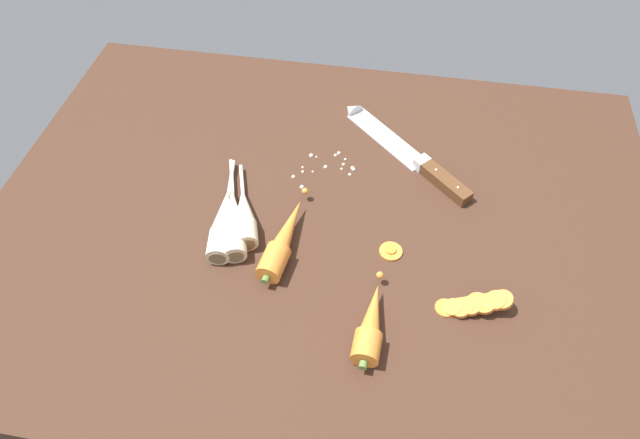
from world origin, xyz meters
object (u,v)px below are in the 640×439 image
parsnip_front (223,222)px  chefs_knife (401,148)px  whole_carrot (283,240)px  whole_carrot_second (371,325)px  carrot_slice_stray_near (391,251)px  parsnip_mid_right (234,221)px  parsnip_mid_left (245,216)px  carrot_slice_stack (474,304)px

parsnip_front → chefs_knife: bearing=41.3°
whole_carrot → whole_carrot_second: 21.03cm
whole_carrot → whole_carrot_second: (16.27, -13.34, 0.00)cm
whole_carrot → carrot_slice_stray_near: 18.29cm
whole_carrot → parsnip_mid_right: 9.75cm
chefs_knife → parsnip_mid_left: size_ratio=1.43×
whole_carrot → carrot_slice_stray_near: whole_carrot is taller
carrot_slice_stack → parsnip_mid_right: bearing=167.1°
chefs_knife → carrot_slice_stack: carrot_slice_stack is taller
parsnip_mid_right → chefs_knife: bearing=42.3°
parsnip_mid_right → whole_carrot: bearing=-15.9°
carrot_slice_stack → carrot_slice_stray_near: (-13.67, 8.93, -1.10)cm
parsnip_mid_left → parsnip_front: bearing=-147.6°
parsnip_front → parsnip_mid_left: same height
whole_carrot → parsnip_mid_right: bearing=164.1°
parsnip_front → carrot_slice_stack: size_ratio=2.03×
whole_carrot_second → whole_carrot: bearing=140.7°
parsnip_mid_right → whole_carrot_second: bearing=-32.0°
whole_carrot_second → parsnip_mid_left: (-24.06, 17.46, -0.12)cm
chefs_knife → parsnip_mid_left: 34.56cm
parsnip_mid_right → carrot_slice_stray_near: bearing=-1.0°
parsnip_front → whole_carrot: bearing=-10.4°
chefs_knife → whole_carrot_second: (-1.49, -40.70, 1.45)cm
chefs_knife → whole_carrot: bearing=-123.0°
parsnip_mid_right → carrot_slice_stack: bearing=-12.9°
whole_carrot_second → parsnip_mid_left: bearing=144.0°
parsnip_front → parsnip_mid_left: 3.89cm
parsnip_front → parsnip_mid_right: size_ratio=1.02×
parsnip_mid_right → carrot_slice_stack: size_ratio=1.99×
parsnip_mid_left → parsnip_mid_right: bearing=-137.2°
parsnip_mid_left → carrot_slice_stray_near: bearing=-4.3°
carrot_slice_stray_near → whole_carrot: bearing=-173.1°
whole_carrot_second → chefs_knife: bearing=87.9°
parsnip_mid_left → parsnip_mid_right: 2.15cm
chefs_knife → whole_carrot_second: whole_carrot_second is taller
chefs_knife → carrot_slice_stray_near: size_ratio=7.00×
parsnip_front → parsnip_mid_right: same height
carrot_slice_stack → carrot_slice_stray_near: bearing=146.9°
parsnip_mid_left → carrot_slice_stray_near: size_ratio=4.89×
parsnip_mid_left → whole_carrot: bearing=-27.9°
whole_carrot → carrot_slice_stack: bearing=-12.0°
whole_carrot → whole_carrot_second: size_ratio=1.24×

